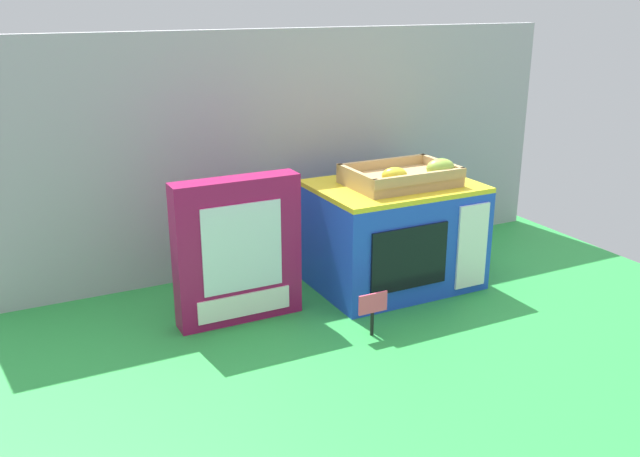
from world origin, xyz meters
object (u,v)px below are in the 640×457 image
Objects in this scene: toy_microwave at (393,234)px; cookie_set_box at (238,251)px; price_sign at (373,308)px; food_groups_crate at (404,177)px.

cookie_set_box is at bearing -177.18° from toy_microwave.
toy_microwave is 3.98× the size of price_sign.
price_sign is at bearing -130.35° from toy_microwave.
food_groups_crate is at bearing 45.09° from price_sign.
food_groups_crate is at bearing -62.26° from toy_microwave.
toy_microwave is 0.43m from cookie_set_box.
toy_microwave is 1.54× the size of food_groups_crate.
toy_microwave is 1.19× the size of cookie_set_box.
cookie_set_box is at bearing 179.81° from food_groups_crate.
toy_microwave is at bearing 49.65° from price_sign.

